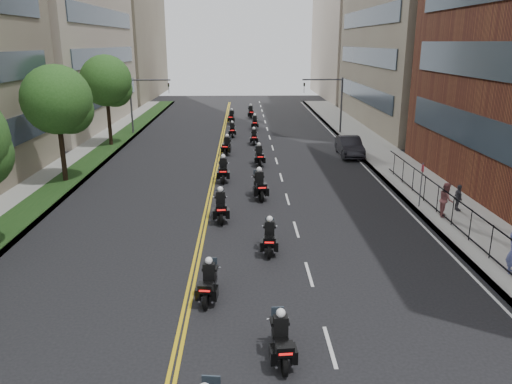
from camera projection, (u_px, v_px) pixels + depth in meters
sidewalk_right at (407, 175)px, 34.64m from camera, size 4.00×90.00×0.15m
sidewalk_left at (59, 178)px, 34.03m from camera, size 4.00×90.00×0.15m
grass_strip at (71, 176)px, 34.02m from camera, size 2.00×90.00×0.04m
building_right_far at (369, 16)px, 81.88m from camera, size 15.00×28.00×26.00m
building_left_far at (103, 16)px, 80.77m from camera, size 16.00×28.00×26.00m
iron_fence at (480, 233)px, 21.93m from camera, size 0.05×28.00×1.50m
street_trees at (24, 117)px, 26.47m from camera, size 4.40×38.40×7.98m
traffic_signal_right at (332, 97)px, 49.80m from camera, size 4.09×0.20×5.60m
traffic_signal_left at (140, 98)px, 49.31m from camera, size 4.09×0.20×5.60m
motorcycle_1 at (281, 341)px, 14.48m from camera, size 0.56×2.19×1.61m
motorcycle_2 at (209, 283)px, 17.94m from camera, size 0.60×2.17×1.60m
motorcycle_3 at (269, 238)px, 22.03m from camera, size 0.56×2.23×1.65m
motorcycle_4 at (221, 207)px, 25.95m from camera, size 0.64×2.44×1.80m
motorcycle_5 at (259, 186)px, 29.65m from camera, size 0.74×2.55×1.88m
motorcycle_6 at (223, 171)px, 33.29m from camera, size 0.57×2.47×1.82m
motorcycle_7 at (259, 156)px, 37.64m from camera, size 0.60×2.34×1.72m
motorcycle_8 at (227, 147)px, 41.25m from camera, size 0.70×2.30×1.70m
motorcycle_9 at (254, 137)px, 45.41m from camera, size 0.49×2.14×1.58m
motorcycle_10 at (232, 130)px, 49.01m from camera, size 0.50×2.14×1.58m
motorcycle_11 at (255, 123)px, 53.32m from camera, size 0.51×2.25×1.66m
motorcycle_12 at (232, 118)px, 56.99m from camera, size 0.64×2.34×1.72m
motorcycle_13 at (251, 113)px, 60.75m from camera, size 0.64×2.42×1.78m
parked_sedan at (350, 146)px, 40.70m from camera, size 1.71×4.81×1.58m
pedestrian_b at (446, 200)px, 26.10m from camera, size 0.89×1.03×1.81m
pedestrian_c at (458, 198)px, 26.98m from camera, size 0.38×0.86×1.46m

